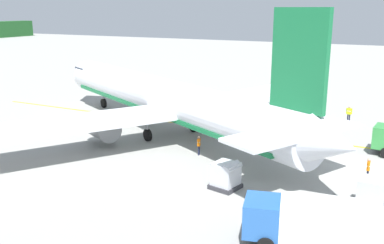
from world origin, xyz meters
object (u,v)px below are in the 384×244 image
(service_truck_baggage, at_px, (311,222))
(crew_loader_right, at_px, (199,144))
(crew_supervisor, at_px, (349,113))
(cargo_container_mid, at_px, (371,194))
(crew_loader_left, at_px, (368,168))
(airliner_foreground, at_px, (166,100))
(cargo_container_near, at_px, (226,176))

(service_truck_baggage, xyz_separation_m, crew_loader_right, (10.52, 11.37, -0.49))
(crew_supervisor, bearing_deg, cargo_container_mid, -169.05)
(cargo_container_mid, distance_m, crew_supervisor, 21.60)
(crew_loader_left, bearing_deg, cargo_container_mid, -172.36)
(service_truck_baggage, bearing_deg, airliner_foreground, 48.99)
(cargo_container_near, relative_size, crew_loader_right, 1.28)
(cargo_container_mid, height_order, crew_loader_left, cargo_container_mid)
(crew_loader_left, relative_size, crew_supervisor, 0.98)
(service_truck_baggage, bearing_deg, crew_loader_right, 47.22)
(cargo_container_mid, height_order, crew_supervisor, cargo_container_mid)
(cargo_container_mid, bearing_deg, airliner_foreground, 66.08)
(cargo_container_near, bearing_deg, crew_loader_left, -56.40)
(cargo_container_near, xyz_separation_m, crew_loader_left, (5.60, -8.43, 0.11))
(service_truck_baggage, relative_size, crew_supervisor, 3.99)
(cargo_container_near, distance_m, crew_loader_left, 10.12)
(service_truck_baggage, relative_size, cargo_container_mid, 3.39)
(crew_loader_left, bearing_deg, crew_supervisor, 11.84)
(cargo_container_mid, xyz_separation_m, crew_loader_right, (4.34, 13.69, -0.02))
(airliner_foreground, relative_size, crew_supervisor, 21.85)
(crew_loader_right, bearing_deg, service_truck_baggage, -132.78)
(cargo_container_near, distance_m, crew_supervisor, 22.83)
(cargo_container_near, xyz_separation_m, crew_loader_right, (5.42, 4.65, 0.04))
(crew_loader_right, bearing_deg, crew_loader_left, -89.21)
(crew_supervisor, bearing_deg, crew_loader_left, -168.16)
(crew_loader_right, height_order, crew_supervisor, crew_supervisor)
(cargo_container_near, relative_size, crew_supervisor, 1.19)
(airliner_foreground, distance_m, crew_supervisor, 19.88)
(crew_loader_right, distance_m, crew_supervisor, 19.40)
(airliner_foreground, relative_size, cargo_container_mid, 18.58)
(cargo_container_near, bearing_deg, cargo_container_mid, -83.16)
(crew_loader_right, bearing_deg, cargo_container_mid, -107.58)
(crew_supervisor, bearing_deg, crew_loader_right, 150.39)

